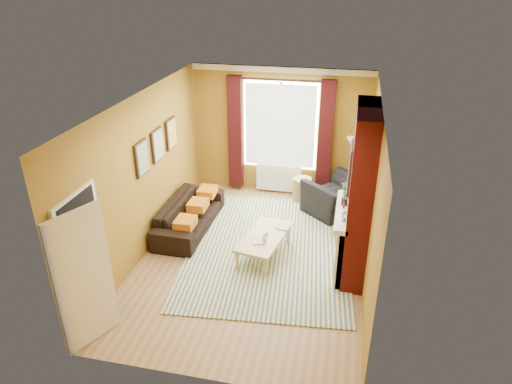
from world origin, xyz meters
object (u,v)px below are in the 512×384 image
armchair (336,197)px  coffee_table (264,238)px  sofa (189,215)px  wicker_stool (302,189)px  floor_lamp (351,152)px

armchair → coffee_table: 2.20m
sofa → armchair: bearing=-64.9°
sofa → wicker_stool: 2.60m
armchair → coffee_table: armchair is taller
sofa → armchair: (2.74, 1.24, 0.07)m
coffee_table → armchair: bearing=69.8°
armchair → floor_lamp: (0.21, 0.44, 0.82)m
floor_lamp → wicker_stool: bearing=179.8°
armchair → wicker_stool: size_ratio=2.23×
sofa → coffee_table: bearing=-111.2°
coffee_table → floor_lamp: floor_lamp is taller
sofa → wicker_stool: bearing=-48.9°
coffee_table → floor_lamp: bearing=70.8°
armchair → wicker_stool: 0.89m
coffee_table → floor_lamp: (1.34, 2.33, 0.82)m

